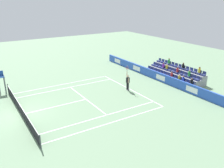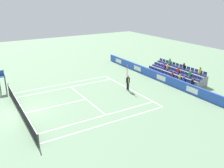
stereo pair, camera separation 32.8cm
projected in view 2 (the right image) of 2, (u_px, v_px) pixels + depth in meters
name	position (u px, v px, depth m)	size (l,w,h in m)	color
ground_plane	(21.00, 114.00, 21.41)	(80.00, 80.00, 0.00)	gray
line_baseline	(130.00, 89.00, 27.22)	(10.97, 0.10, 0.01)	white
line_service	(86.00, 99.00, 24.54)	(8.23, 0.10, 0.01)	white
line_centre_service	(56.00, 106.00, 22.98)	(0.10, 6.40, 0.01)	white
line_singles_sideline_left	(67.00, 88.00, 27.62)	(0.10, 11.89, 0.01)	white
line_singles_sideline_right	(101.00, 116.00, 21.02)	(0.10, 11.89, 0.01)	white
line_doubles_sideline_left	(63.00, 84.00, 28.72)	(0.10, 11.89, 0.01)	white
line_doubles_sideline_right	(109.00, 123.00, 19.92)	(0.10, 11.89, 0.01)	white
line_centre_mark	(129.00, 89.00, 27.18)	(0.10, 0.20, 0.01)	white
sponsor_barrier	(162.00, 78.00, 29.40)	(24.07, 0.22, 1.05)	blue
tennis_net	(20.00, 109.00, 21.24)	(11.97, 0.10, 1.07)	#33383D
tennis_player	(128.00, 82.00, 26.52)	(0.52, 0.38, 2.85)	black
umpire_chair	(2.00, 78.00, 26.09)	(0.70, 0.70, 2.34)	#474C54
stadium_stand	(175.00, 75.00, 30.50)	(8.06, 2.85, 2.18)	gray
loose_tennis_ball	(56.00, 107.00, 22.64)	(0.07, 0.07, 0.07)	#D1E533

